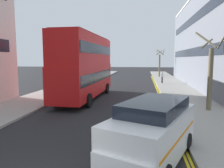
{
  "coord_description": "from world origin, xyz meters",
  "views": [
    {
      "loc": [
        2.71,
        -3.94,
        3.57
      ],
      "look_at": [
        0.5,
        11.0,
        1.8
      ],
      "focal_mm": 34.47,
      "sensor_mm": 36.0,
      "label": 1
    }
  ],
  "objects": [
    {
      "name": "street_tree_near",
      "position": [
        7.07,
        11.03,
        2.53
      ],
      "size": [
        1.78,
        1.78,
        5.18
      ],
      "color": "#6B6047",
      "rests_on": "sidewalk_right"
    },
    {
      "name": "sidewalk_right",
      "position": [
        6.5,
        16.0,
        0.07
      ],
      "size": [
        4.0,
        80.0,
        0.14
      ],
      "primitive_type": "cube",
      "color": "#9E9991",
      "rests_on": "ground"
    },
    {
      "name": "pedestrian_far",
      "position": [
        5.33,
        27.4,
        0.99
      ],
      "size": [
        0.34,
        0.22,
        1.62
      ],
      "color": "#2D2D38",
      "rests_on": "sidewalk_right"
    },
    {
      "name": "sidewalk_left",
      "position": [
        -6.5,
        16.0,
        0.07
      ],
      "size": [
        4.0,
        80.0,
        0.14
      ],
      "primitive_type": "cube",
      "color": "#9E9991",
      "rests_on": "ground"
    },
    {
      "name": "street_tree_mid",
      "position": [
        5.7,
        38.4,
        2.68
      ],
      "size": [
        1.49,
        1.52,
        5.21
      ],
      "color": "#6B6047",
      "rests_on": "sidewalk_right"
    },
    {
      "name": "taxi_minivan",
      "position": [
        3.03,
        3.42,
        1.07
      ],
      "size": [
        3.55,
        5.16,
        2.12
      ],
      "color": "white",
      "rests_on": "ground"
    },
    {
      "name": "kerb_line_inner",
      "position": [
        4.24,
        14.0,
        0.0
      ],
      "size": [
        0.1,
        56.0,
        0.01
      ],
      "primitive_type": "cube",
      "color": "yellow",
      "rests_on": "ground"
    },
    {
      "name": "double_decker_bus_away",
      "position": [
        -2.42,
        14.63,
        3.03
      ],
      "size": [
        3.05,
        10.88,
        5.64
      ],
      "color": "red",
      "rests_on": "ground"
    },
    {
      "name": "kerb_line_outer",
      "position": [
        4.4,
        14.0,
        0.0
      ],
      "size": [
        0.1,
        56.0,
        0.01
      ],
      "primitive_type": "cube",
      "color": "yellow",
      "rests_on": "ground"
    }
  ]
}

